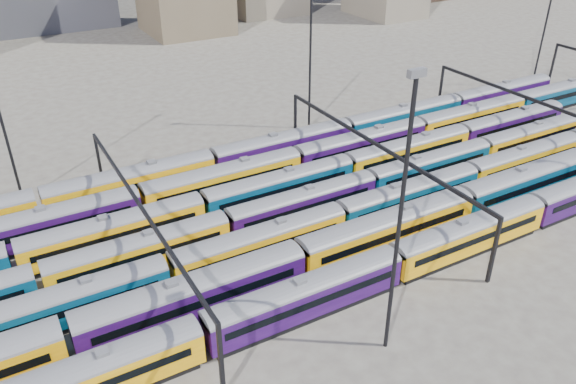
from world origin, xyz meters
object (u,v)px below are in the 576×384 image
rake_0 (306,293)px  rake_2 (409,193)px  mast_2 (400,214)px  rake_1 (388,226)px

rake_0 → rake_2: (21.02, 10.00, -0.04)m
mast_2 → rake_2: bearing=45.3°
rake_0 → rake_2: rake_0 is taller
rake_1 → mast_2: 18.86m
rake_2 → mast_2: 26.46m
rake_2 → mast_2: (-16.83, -17.00, 11.30)m
rake_0 → rake_1: 14.59m
rake_2 → mast_2: bearing=-134.7°
rake_1 → mast_2: (-9.51, -12.00, 11.01)m
rake_1 → rake_0: bearing=-160.0°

